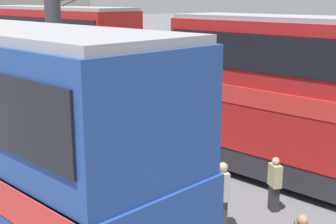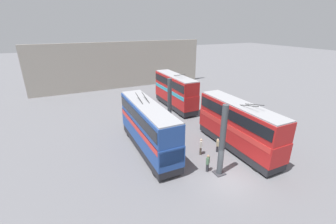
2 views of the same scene
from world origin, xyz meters
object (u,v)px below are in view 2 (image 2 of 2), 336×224
object	(u,v)px
bus_left_near	(239,124)
oil_drum	(176,121)
person_by_left_row	(218,145)
person_aisle_midway	(201,146)
bus_right_near	(148,125)
person_aisle_foreground	(208,163)
bus_left_far	(175,89)
person_by_right_row	(157,131)

from	to	relation	value
bus_left_near	oil_drum	xyz separation A→B (m)	(8.52, 3.01, -2.52)
bus_left_near	person_by_left_row	distance (m)	3.12
person_aisle_midway	oil_drum	size ratio (longest dim) A/B	2.08
bus_left_near	person_by_left_row	size ratio (longest dim) A/B	7.02
bus_left_near	bus_right_near	distance (m)	9.54
person_aisle_midway	person_aisle_foreground	world-z (taller)	person_aisle_midway
bus_left_near	bus_left_far	xyz separation A→B (m)	(14.67, 0.00, 0.07)
person_aisle_midway	bus_left_near	bearing A→B (deg)	-156.72
bus_left_far	bus_right_near	bearing A→B (deg)	141.22
person_by_left_row	oil_drum	bearing A→B (deg)	127.26
bus_left_far	person_by_right_row	size ratio (longest dim) A/B	6.07
person_aisle_foreground	person_aisle_midway	bearing A→B (deg)	120.91
person_aisle_midway	person_by_left_row	world-z (taller)	person_aisle_midway
bus_left_near	bus_right_near	world-z (taller)	bus_right_near
bus_left_far	person_by_left_row	size ratio (longest dim) A/B	6.78
person_by_right_row	person_aisle_midway	distance (m)	5.89
bus_right_near	person_by_right_row	bearing A→B (deg)	-41.63
bus_right_near	oil_drum	xyz separation A→B (m)	(4.76, -5.76, -2.56)
bus_left_far	person_aisle_midway	xyz separation A→B (m)	(-13.98, 4.14, -2.06)
person_aisle_midway	person_aisle_foreground	size ratio (longest dim) A/B	1.05
bus_left_near	bus_left_far	world-z (taller)	bus_left_far
bus_left_near	oil_drum	distance (m)	9.38
bus_right_near	oil_drum	distance (m)	7.90
oil_drum	person_aisle_foreground	bearing A→B (deg)	168.41
bus_left_near	person_aisle_midway	size ratio (longest dim) A/B	5.99
bus_left_far	oil_drum	distance (m)	7.32
person_aisle_midway	bus_right_near	bearing A→B (deg)	-0.78
bus_left_far	oil_drum	xyz separation A→B (m)	(-6.15, 3.01, -2.59)
person_by_right_row	person_aisle_foreground	xyz separation A→B (m)	(-7.97, -1.67, -0.00)
bus_right_near	person_aisle_foreground	xyz separation A→B (m)	(-5.80, -3.59, -2.08)
bus_right_near	person_by_left_row	bearing A→B (deg)	-117.40
person_aisle_midway	person_by_left_row	distance (m)	1.94
bus_left_near	bus_right_near	bearing A→B (deg)	66.80
person_by_left_row	person_aisle_foreground	distance (m)	3.80
oil_drum	person_by_right_row	bearing A→B (deg)	124.06
bus_right_near	bus_left_near	bearing A→B (deg)	-113.20
bus_left_near	person_aisle_foreground	distance (m)	5.93
person_by_left_row	oil_drum	size ratio (longest dim) A/B	1.77
person_aisle_midway	oil_drum	world-z (taller)	person_aisle_midway
bus_right_near	person_by_left_row	world-z (taller)	bus_right_near
bus_right_near	oil_drum	bearing A→B (deg)	-50.43
bus_right_near	person_by_right_row	size ratio (longest dim) A/B	6.59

